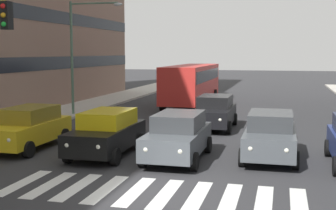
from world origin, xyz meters
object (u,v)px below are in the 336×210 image
(car_2, at_px, (178,136))
(car_row2_0, at_px, (215,112))
(street_lamp_right, at_px, (81,44))
(car_4, at_px, (28,127))
(car_3, at_px, (107,132))
(car_1, at_px, (270,135))
(bus_behind_traffic, at_px, (192,81))

(car_2, relative_size, car_row2_0, 1.00)
(street_lamp_right, bearing_deg, car_4, 101.64)
(car_4, distance_m, car_row2_0, 9.58)
(car_2, height_order, car_row2_0, same)
(car_3, xyz_separation_m, car_row2_0, (-3.14, -7.14, 0.00))
(car_2, bearing_deg, car_1, -163.22)
(car_3, distance_m, car_row2_0, 7.80)
(car_1, xyz_separation_m, car_3, (6.12, 0.97, 0.00))
(car_2, xyz_separation_m, car_3, (2.82, -0.03, 0.00))
(car_row2_0, relative_size, street_lamp_right, 0.65)
(car_1, xyz_separation_m, car_4, (9.71, 0.64, 0.00))
(car_1, distance_m, car_4, 9.73)
(car_2, height_order, car_4, same)
(car_row2_0, bearing_deg, street_lamp_right, -16.23)
(car_row2_0, bearing_deg, bus_behind_traffic, -72.08)
(car_4, height_order, bus_behind_traffic, bus_behind_traffic)
(car_row2_0, bearing_deg, car_1, 115.74)
(car_4, bearing_deg, car_3, 174.88)
(car_4, bearing_deg, car_1, -176.20)
(car_2, distance_m, car_4, 6.42)
(car_4, height_order, street_lamp_right, street_lamp_right)
(car_2, xyz_separation_m, car_row2_0, (-0.32, -7.17, 0.00))
(car_3, relative_size, car_4, 1.00)
(car_4, xyz_separation_m, car_row2_0, (-6.73, -6.82, 0.00))
(car_4, xyz_separation_m, street_lamp_right, (1.93, -9.34, 3.54))
(car_4, relative_size, bus_behind_traffic, 0.42)
(car_4, bearing_deg, car_row2_0, -134.61)
(car_3, xyz_separation_m, car_4, (3.59, -0.32, 0.00))
(car_1, bearing_deg, car_4, 3.80)
(car_row2_0, height_order, street_lamp_right, street_lamp_right)
(car_3, xyz_separation_m, street_lamp_right, (5.52, -9.66, 3.54))
(car_2, relative_size, street_lamp_right, 0.65)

